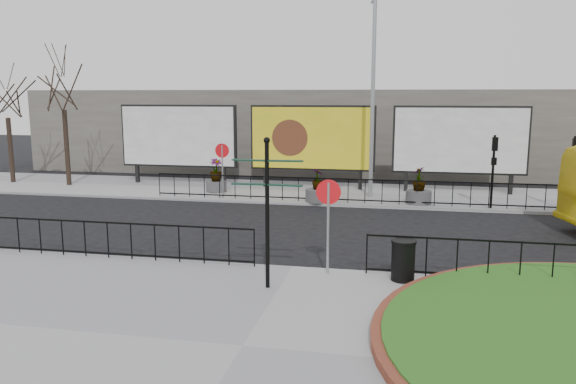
% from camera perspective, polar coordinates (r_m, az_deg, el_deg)
% --- Properties ---
extents(ground, '(90.00, 90.00, 0.00)m').
position_cam_1_polar(ground, '(15.42, 0.50, -7.97)').
color(ground, black).
rests_on(ground, ground).
extents(pavement_near, '(30.00, 10.00, 0.12)m').
position_cam_1_polar(pavement_near, '(10.86, -4.63, -15.58)').
color(pavement_near, gray).
rests_on(pavement_near, ground).
extents(pavement_far, '(44.00, 6.00, 0.12)m').
position_cam_1_polar(pavement_far, '(26.97, 5.27, -0.14)').
color(pavement_far, gray).
rests_on(pavement_far, ground).
extents(railing_near_left, '(10.00, 0.10, 1.10)m').
position_cam_1_polar(railing_near_left, '(17.09, -19.94, -4.45)').
color(railing_near_left, black).
rests_on(railing_near_left, pavement_near).
extents(railing_near_right, '(9.00, 0.10, 1.10)m').
position_cam_1_polar(railing_near_right, '(15.16, 25.34, -6.61)').
color(railing_near_right, black).
rests_on(railing_near_right, pavement_near).
extents(railing_far, '(18.00, 0.10, 1.10)m').
position_cam_1_polar(railing_far, '(24.13, 6.98, 0.12)').
color(railing_far, black).
rests_on(railing_far, pavement_far).
extents(speed_sign_far, '(0.64, 0.07, 2.47)m').
position_cam_1_polar(speed_sign_far, '(25.21, -6.69, 3.40)').
color(speed_sign_far, gray).
rests_on(speed_sign_far, pavement_far).
extents(speed_sign_near, '(0.64, 0.07, 2.47)m').
position_cam_1_polar(speed_sign_near, '(14.41, 4.12, -1.39)').
color(speed_sign_near, gray).
rests_on(speed_sign_near, pavement_near).
extents(billboard_left, '(6.20, 0.31, 4.10)m').
position_cam_1_polar(billboard_left, '(29.69, -11.06, 5.57)').
color(billboard_left, black).
rests_on(billboard_left, pavement_far).
extents(billboard_mid, '(6.20, 0.31, 4.10)m').
position_cam_1_polar(billboard_mid, '(27.80, 2.48, 5.47)').
color(billboard_mid, black).
rests_on(billboard_mid, pavement_far).
extents(billboard_right, '(6.20, 0.31, 4.10)m').
position_cam_1_polar(billboard_right, '(27.61, 17.04, 5.02)').
color(billboard_right, black).
rests_on(billboard_right, pavement_far).
extents(lamp_post, '(0.74, 0.18, 9.23)m').
position_cam_1_polar(lamp_post, '(25.45, 8.63, 9.98)').
color(lamp_post, gray).
rests_on(lamp_post, pavement_far).
extents(signal_pole_a, '(0.22, 0.26, 3.00)m').
position_cam_1_polar(signal_pole_a, '(24.20, 20.17, 3.03)').
color(signal_pole_a, black).
rests_on(signal_pole_a, pavement_far).
extents(signal_pole_b, '(0.22, 0.26, 3.00)m').
position_cam_1_polar(signal_pole_b, '(24.84, 27.02, 2.72)').
color(signal_pole_b, black).
rests_on(signal_pole_b, pavement_far).
extents(tree_left, '(2.00, 2.00, 7.00)m').
position_cam_1_polar(tree_left, '(30.88, -21.74, 7.12)').
color(tree_left, '#2D2119').
rests_on(tree_left, pavement_far).
extents(tree_mid, '(2.00, 2.00, 6.20)m').
position_cam_1_polar(tree_mid, '(33.16, -26.53, 6.23)').
color(tree_mid, '#2D2119').
rests_on(tree_mid, pavement_far).
extents(building_backdrop, '(40.00, 10.00, 5.00)m').
position_cam_1_polar(building_backdrop, '(36.59, 7.00, 6.30)').
color(building_backdrop, '#68645B').
rests_on(building_backdrop, ground).
extents(fingerpost_sign, '(1.70, 0.28, 3.64)m').
position_cam_1_polar(fingerpost_sign, '(13.22, -2.13, -0.64)').
color(fingerpost_sign, black).
rests_on(fingerpost_sign, pavement_near).
extents(litter_bin, '(0.63, 0.63, 1.04)m').
position_cam_1_polar(litter_bin, '(14.40, 11.62, -6.80)').
color(litter_bin, black).
rests_on(litter_bin, pavement_near).
extents(planter_a, '(0.98, 0.98, 1.59)m').
position_cam_1_polar(planter_a, '(27.13, -7.31, 1.32)').
color(planter_a, '#4C4C4F').
rests_on(planter_a, pavement_far).
extents(planter_b, '(1.05, 1.05, 1.45)m').
position_cam_1_polar(planter_b, '(24.42, 3.01, 0.12)').
color(planter_b, '#4C4C4F').
rests_on(planter_b, pavement_far).
extents(planter_c, '(1.09, 1.09, 1.60)m').
position_cam_1_polar(planter_c, '(24.58, 13.15, 0.12)').
color(planter_c, '#4C4C4F').
rests_on(planter_c, pavement_far).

